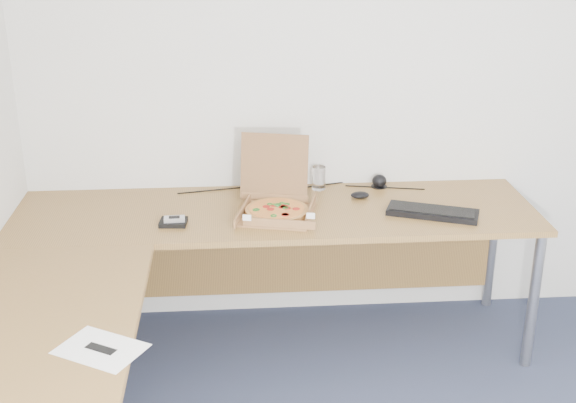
{
  "coord_description": "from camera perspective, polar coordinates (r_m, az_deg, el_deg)",
  "views": [
    {
      "loc": [
        -0.69,
        -1.97,
        2.1
      ],
      "look_at": [
        -0.45,
        1.28,
        0.82
      ],
      "focal_mm": 47.4,
      "sensor_mm": 36.0,
      "label": 1
    }
  ],
  "objects": [
    {
      "name": "keyboard",
      "position": [
        3.65,
        10.79,
        -0.81
      ],
      "size": [
        0.45,
        0.29,
        0.03
      ],
      "primitive_type": "cube",
      "rotation": [
        0.0,
        0.0,
        -0.37
      ],
      "color": "black",
      "rests_on": "desk"
    },
    {
      "name": "wallet",
      "position": [
        3.52,
        -8.6,
        -1.55
      ],
      "size": [
        0.13,
        0.11,
        0.02
      ],
      "primitive_type": "cube",
      "rotation": [
        0.0,
        0.0,
        -0.09
      ],
      "color": "black",
      "rests_on": "desk"
    },
    {
      "name": "paper_sheet",
      "position": [
        2.63,
        -13.86,
        -10.68
      ],
      "size": [
        0.34,
        0.31,
        0.0
      ],
      "primitive_type": "cube",
      "rotation": [
        0.0,
        0.0,
        -0.53
      ],
      "color": "white",
      "rests_on": "desk"
    },
    {
      "name": "desk",
      "position": [
        3.26,
        -6.17,
        -4.1
      ],
      "size": [
        2.5,
        2.2,
        0.73
      ],
      "color": "olive",
      "rests_on": "ground"
    },
    {
      "name": "room_shell",
      "position": [
        2.26,
        13.98,
        -1.42
      ],
      "size": [
        3.5,
        3.5,
        2.5
      ],
      "primitive_type": null,
      "color": "silver",
      "rests_on": "ground"
    },
    {
      "name": "mouse",
      "position": [
        3.8,
        5.42,
        0.49
      ],
      "size": [
        0.11,
        0.09,
        0.03
      ],
      "primitive_type": "ellipsoid",
      "rotation": [
        0.0,
        0.0,
        0.34
      ],
      "color": "black",
      "rests_on": "desk"
    },
    {
      "name": "drinking_glass",
      "position": [
        3.9,
        2.32,
        1.78
      ],
      "size": [
        0.07,
        0.07,
        0.12
      ],
      "primitive_type": "cylinder",
      "color": "white",
      "rests_on": "desk"
    },
    {
      "name": "cable_bundle",
      "position": [
        3.91,
        0.62,
        0.99
      ],
      "size": [
        0.61,
        0.13,
        0.01
      ],
      "primitive_type": null,
      "rotation": [
        0.0,
        0.0,
        0.14
      ],
      "color": "black",
      "rests_on": "desk"
    },
    {
      "name": "dome_speaker",
      "position": [
        3.96,
        6.87,
        1.59
      ],
      "size": [
        0.08,
        0.08,
        0.07
      ],
      "primitive_type": "ellipsoid",
      "color": "black",
      "rests_on": "desk"
    },
    {
      "name": "phone",
      "position": [
        3.5,
        -8.52,
        -1.31
      ],
      "size": [
        0.1,
        0.05,
        0.02
      ],
      "primitive_type": "cube",
      "rotation": [
        0.0,
        0.0,
        0.04
      ],
      "color": "#B2B5BA",
      "rests_on": "wallet"
    },
    {
      "name": "pizza_box",
      "position": [
        3.58,
        -0.87,
        -0.33
      ],
      "size": [
        0.33,
        0.39,
        0.34
      ],
      "rotation": [
        0.0,
        0.0,
        -0.24
      ],
      "color": "olive",
      "rests_on": "desk"
    }
  ]
}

